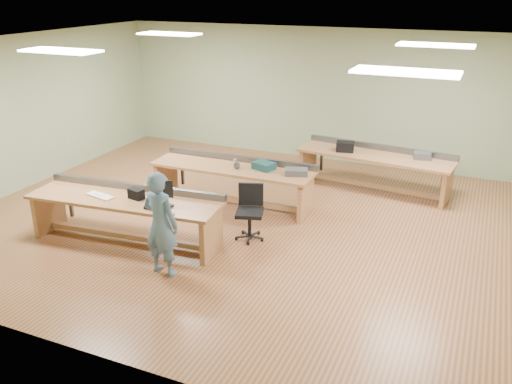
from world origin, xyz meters
TOP-DOWN VIEW (x-y plane):
  - floor at (0.00, 0.00)m, footprint 10.00×10.00m
  - ceiling at (0.00, 0.00)m, footprint 10.00×10.00m
  - wall_back at (0.00, 4.00)m, footprint 10.00×0.04m
  - wall_front at (0.00, -4.00)m, footprint 10.00×0.04m
  - wall_left at (-5.00, 0.00)m, footprint 0.04×8.00m
  - fluor_panels at (0.00, 0.00)m, footprint 6.20×3.50m
  - workbench_front at (-1.63, -1.44)m, footprint 3.20×1.12m
  - workbench_mid at (-0.74, 0.63)m, footprint 3.07×0.85m
  - workbench_back at (1.51, 2.42)m, footprint 3.12×1.15m
  - person at (-0.54, -2.10)m, footprint 0.60×0.44m
  - laptop_base at (-0.91, -1.58)m, footprint 0.36×0.30m
  - laptop_screen at (-0.91, -1.44)m, footprint 0.35×0.03m
  - keyboard at (-2.01, -1.57)m, footprint 0.52×0.26m
  - trackball_mouse at (-0.62, -1.72)m, footprint 0.15×0.17m
  - camera_bag at (-1.44, -1.41)m, footprint 0.26×0.20m
  - task_chair at (0.14, -0.57)m, footprint 0.61×0.61m
  - parts_bin_teal at (-0.16, 0.71)m, footprint 0.44×0.38m
  - parts_bin_grey at (0.49, 0.65)m, footprint 0.46×0.37m
  - mug at (-0.62, 0.54)m, footprint 0.14×0.14m
  - drinks_can at (-0.70, 0.64)m, footprint 0.08×0.08m
  - storage_box_back at (0.91, 2.37)m, footprint 0.38×0.30m
  - tray_back at (2.40, 2.47)m, footprint 0.36×0.29m

SIDE VIEW (x-z plane):
  - floor at x=0.00m, z-range 0.00..0.00m
  - task_chair at x=0.14m, z-range -0.12..0.78m
  - workbench_back at x=1.51m, z-range 0.13..0.99m
  - workbench_mid at x=-0.74m, z-range 0.13..0.99m
  - workbench_front at x=-1.63m, z-range 0.13..0.99m
  - keyboard at x=-2.01m, z-range 0.75..0.78m
  - laptop_base at x=-0.91m, z-range 0.75..0.79m
  - person at x=-0.54m, z-range 0.00..1.54m
  - trackball_mouse at x=-0.62m, z-range 0.75..0.81m
  - mug at x=-0.62m, z-range 0.75..0.84m
  - parts_bin_grey at x=0.49m, z-range 0.75..0.86m
  - tray_back at x=2.40m, z-range 0.75..0.88m
  - parts_bin_teal at x=-0.16m, z-range 0.75..0.88m
  - drinks_can at x=-0.70m, z-range 0.75..0.88m
  - camera_bag at x=-1.44m, z-range 0.75..0.91m
  - storage_box_back at x=0.91m, z-range 0.75..0.95m
  - laptop_screen at x=-0.91m, z-range 0.89..1.16m
  - wall_back at x=0.00m, z-range 0.00..3.00m
  - wall_front at x=0.00m, z-range 0.00..3.00m
  - wall_left at x=-5.00m, z-range 0.00..3.00m
  - fluor_panels at x=0.00m, z-range 2.96..2.99m
  - ceiling at x=0.00m, z-range 3.00..3.00m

